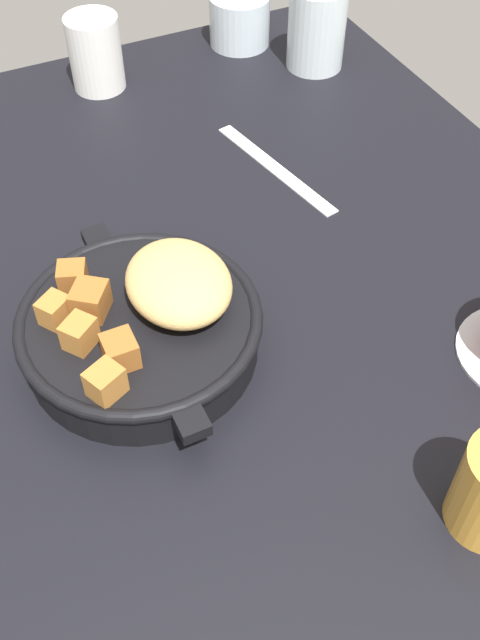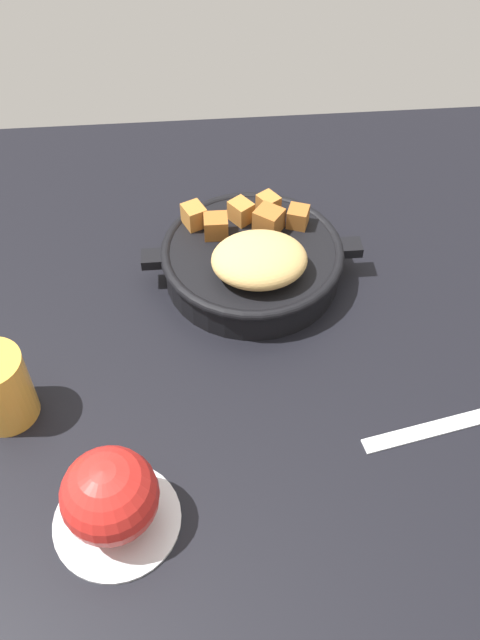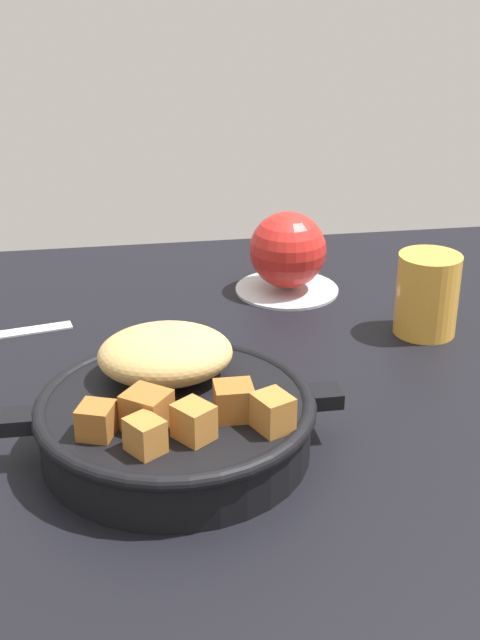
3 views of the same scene
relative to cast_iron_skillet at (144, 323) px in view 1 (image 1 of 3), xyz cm
name	(u,v)px [view 1 (image 1 of 3)]	position (x,y,z in cm)	size (l,w,h in cm)	color
ground_plane	(242,377)	(5.82, 6.49, -4.35)	(114.03, 81.63, 2.40)	black
cast_iron_skillet	(144,323)	(0.00, 0.00, 0.00)	(25.30, 21.04, 8.26)	black
butter_knife	(275,168)	(-17.90, 21.90, -2.97)	(19.37, 1.60, 0.36)	silver
water_glass_short	(239,20)	(-44.78, 30.25, 0.10)	(8.04, 8.04, 6.50)	silver
white_creamer_pitcher	(95,53)	(-42.53, 9.73, 1.35)	(6.46, 6.46, 8.99)	white
water_glass_tall	(317,28)	(-35.46, 36.59, 1.91)	(7.30, 7.30, 10.12)	silver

